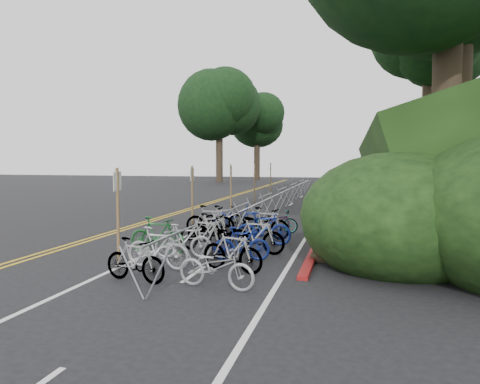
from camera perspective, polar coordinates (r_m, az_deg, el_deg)
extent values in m
plane|color=black|center=(14.46, -14.76, -7.10)|extent=(120.00, 120.00, 0.00)
cube|color=gold|center=(24.33, -8.01, -2.52)|extent=(0.12, 80.00, 0.01)
cube|color=gold|center=(24.23, -7.35, -2.55)|extent=(0.12, 80.00, 0.01)
cube|color=silver|center=(23.36, -0.80, -2.75)|extent=(0.12, 80.00, 0.01)
cube|color=silver|center=(22.69, 9.54, -3.01)|extent=(0.12, 80.00, 0.01)
cube|color=silver|center=(11.43, -5.67, -9.93)|extent=(0.10, 1.60, 0.01)
cube|color=silver|center=(17.10, 1.02, -5.25)|extent=(0.10, 1.60, 0.01)
cube|color=silver|center=(22.93, 4.30, -2.89)|extent=(0.10, 1.60, 0.01)
cube|color=silver|center=(28.84, 6.24, -1.49)|extent=(0.10, 1.60, 0.01)
cube|color=silver|center=(34.77, 7.51, -0.57)|extent=(0.10, 1.60, 0.01)
cube|color=silver|center=(40.73, 8.42, 0.09)|extent=(0.10, 1.60, 0.01)
cube|color=silver|center=(46.69, 9.09, 0.58)|extent=(0.10, 1.60, 0.01)
cube|color=maroon|center=(24.64, 11.04, -2.37)|extent=(0.25, 28.00, 0.10)
cube|color=black|center=(35.12, 24.72, 3.71)|extent=(12.32, 44.00, 9.11)
cube|color=#382819|center=(34.57, 12.96, -0.53)|extent=(1.40, 44.00, 0.16)
ellipsoid|color=#284C19|center=(15.57, 15.09, -2.45)|extent=(2.00, 2.80, 1.60)
ellipsoid|color=#284C19|center=(20.54, 17.01, 0.47)|extent=(2.60, 3.64, 2.08)
ellipsoid|color=#284C19|center=(26.59, 18.86, 2.14)|extent=(2.20, 3.08, 1.76)
ellipsoid|color=#284C19|center=(32.50, 15.43, 1.75)|extent=(3.00, 4.20, 2.40)
ellipsoid|color=#284C19|center=(38.52, 16.20, 2.31)|extent=(2.40, 3.36, 1.92)
ellipsoid|color=#284C19|center=(42.58, 17.73, 3.35)|extent=(2.80, 3.92, 2.24)
ellipsoid|color=#284C19|center=(18.56, 14.24, -1.85)|extent=(1.80, 2.52, 1.44)
ellipsoid|color=#284C19|center=(30.64, 19.70, 3.48)|extent=(3.20, 4.48, 2.56)
ellipsoid|color=black|center=(13.11, 18.88, -2.97)|extent=(5.28, 6.16, 3.52)
cylinder|color=#2D2319|center=(15.79, 23.81, 9.65)|extent=(0.84, 0.84, 6.40)
cylinder|color=#2D2319|center=(25.06, 23.69, 11.56)|extent=(0.89, 0.89, 7.38)
cylinder|color=#2D2319|center=(33.48, 25.62, 11.57)|extent=(0.95, 0.95, 8.37)
cylinder|color=#2D2319|center=(41.02, 21.85, 8.60)|extent=(0.87, 0.87, 6.89)
ellipsoid|color=black|center=(42.00, 22.08, 17.06)|extent=(9.19, 9.19, 8.73)
cylinder|color=#2D2319|center=(49.38, 23.46, 9.12)|extent=(0.92, 0.92, 7.88)
ellipsoid|color=black|center=(50.58, 23.70, 17.28)|extent=(10.94, 10.94, 10.39)
cylinder|color=#2D2319|center=(56.71, -2.53, 4.45)|extent=(0.84, 0.84, 6.40)
ellipsoid|color=black|center=(57.05, -2.55, 10.31)|extent=(8.75, 8.75, 8.31)
cylinder|color=#2D2319|center=(63.76, 2.08, 4.18)|extent=(0.82, 0.82, 5.91)
ellipsoid|color=black|center=(63.99, 2.09, 8.89)|extent=(7.66, 7.66, 7.27)
cylinder|color=#8F929A|center=(10.67, -8.18, -5.17)|extent=(0.05, 3.18, 0.05)
cylinder|color=#8F929A|center=(9.56, -13.10, -9.55)|extent=(0.54, 0.04, 1.04)
cylinder|color=#8F929A|center=(9.33, -9.98, -9.85)|extent=(0.54, 0.04, 1.04)
cylinder|color=#8F929A|center=(12.23, -6.78, -6.50)|extent=(0.54, 0.04, 1.04)
cylinder|color=#8F929A|center=(12.05, -4.27, -6.64)|extent=(0.54, 0.04, 1.04)
cylinder|color=#8F929A|center=(16.00, -0.11, -1.74)|extent=(0.05, 3.00, 0.05)
cylinder|color=#8F929A|center=(14.80, -2.46, -4.46)|extent=(0.58, 0.04, 1.13)
cylinder|color=#8F929A|center=(14.66, -0.35, -4.54)|extent=(0.58, 0.04, 1.13)
cylinder|color=#8F929A|center=(17.49, 0.09, -3.15)|extent=(0.58, 0.04, 1.13)
cylinder|color=#8F929A|center=(17.36, 1.89, -3.20)|extent=(0.58, 0.04, 1.13)
cylinder|color=#8F929A|center=(20.88, 3.15, -0.41)|extent=(0.05, 3.00, 0.05)
cylinder|color=#8F929A|center=(19.62, 1.59, -2.37)|extent=(0.58, 0.04, 1.13)
cylinder|color=#8F929A|center=(19.51, 3.20, -2.41)|extent=(0.58, 0.04, 1.13)
cylinder|color=#8F929A|center=(22.35, 3.09, -1.60)|extent=(0.58, 0.04, 1.13)
cylinder|color=#8F929A|center=(22.25, 4.51, -1.63)|extent=(0.58, 0.04, 1.13)
cylinder|color=#8F929A|center=(25.80, 5.17, 0.42)|extent=(0.05, 3.00, 0.05)
cylinder|color=#8F929A|center=(24.50, 4.04, -1.11)|extent=(0.58, 0.04, 1.13)
cylinder|color=#8F929A|center=(24.42, 5.33, -1.13)|extent=(0.58, 0.04, 1.13)
cylinder|color=#8F929A|center=(27.26, 5.02, -0.60)|extent=(0.58, 0.04, 1.13)
cylinder|color=#8F929A|center=(27.18, 6.19, -0.62)|extent=(0.58, 0.04, 1.13)
cylinder|color=#8F929A|center=(30.74, 6.55, 0.99)|extent=(0.05, 3.00, 0.05)
cylinder|color=#8F929A|center=(29.43, 5.66, -0.26)|extent=(0.58, 0.04, 1.13)
cylinder|color=#8F929A|center=(29.36, 6.74, -0.28)|extent=(0.58, 0.04, 1.13)
cylinder|color=#8F929A|center=(32.20, 6.35, 0.10)|extent=(0.58, 0.04, 1.13)
cylinder|color=#8F929A|center=(32.13, 7.34, 0.08)|extent=(0.58, 0.04, 1.13)
cylinder|color=#8F929A|center=(35.70, 7.54, 1.39)|extent=(0.05, 3.00, 0.05)
cylinder|color=#8F929A|center=(34.38, 6.82, 0.34)|extent=(0.58, 0.04, 1.13)
cylinder|color=#8F929A|center=(34.32, 7.75, 0.33)|extent=(0.58, 0.04, 1.13)
cylinder|color=#8F929A|center=(37.15, 7.33, 0.61)|extent=(0.58, 0.04, 1.13)
cylinder|color=#8F929A|center=(37.10, 8.19, 0.60)|extent=(0.58, 0.04, 1.13)
cylinder|color=brown|center=(12.59, -14.66, -2.90)|extent=(0.08, 0.08, 2.54)
cube|color=silver|center=(12.51, -14.73, 1.27)|extent=(0.02, 0.40, 0.50)
cylinder|color=brown|center=(18.59, -5.84, -0.65)|extent=(0.08, 0.08, 2.50)
cube|color=silver|center=(18.54, -5.86, 2.12)|extent=(0.02, 0.40, 0.50)
cylinder|color=brown|center=(24.31, -1.12, 0.46)|extent=(0.08, 0.08, 2.50)
cube|color=silver|center=(24.28, -1.13, 2.58)|extent=(0.02, 0.40, 0.50)
cylinder|color=brown|center=(30.15, 1.78, 1.14)|extent=(0.08, 0.08, 2.50)
cube|color=silver|center=(30.12, 1.79, 2.85)|extent=(0.02, 0.40, 0.50)
cylinder|color=brown|center=(36.03, 3.74, 1.60)|extent=(0.08, 0.08, 2.50)
cube|color=silver|center=(36.01, 3.75, 3.03)|extent=(0.02, 0.40, 0.50)
imported|color=#144C1E|center=(13.80, -10.03, -5.25)|extent=(0.76, 1.88, 1.09)
imported|color=slate|center=(10.85, -12.67, -8.09)|extent=(0.87, 1.72, 1.00)
imported|color=#9E9EA3|center=(10.09, -2.91, -9.09)|extent=(0.93, 1.86, 0.93)
imported|color=#9E9EA3|center=(12.00, -10.00, -6.74)|extent=(0.74, 1.81, 1.06)
imported|color=slate|center=(11.50, -0.97, -7.21)|extent=(1.01, 1.78, 1.03)
imported|color=#9E9EA3|center=(13.19, -6.90, -5.95)|extent=(0.89, 1.66, 0.96)
imported|color=navy|center=(12.76, 0.18, -6.32)|extent=(0.78, 1.60, 0.93)
imported|color=slate|center=(14.10, -4.48, -5.08)|extent=(1.00, 1.83, 1.06)
imported|color=slate|center=(13.70, 1.95, -5.31)|extent=(0.81, 1.84, 1.07)
imported|color=slate|center=(15.39, -3.50, -4.44)|extent=(0.48, 1.65, 0.99)
imported|color=navy|center=(15.05, 2.89, -4.49)|extent=(0.66, 1.81, 1.07)
imported|color=slate|center=(16.92, -3.66, -3.49)|extent=(0.53, 1.83, 1.10)
imported|color=slate|center=(16.25, 3.09, -3.81)|extent=(0.98, 1.89, 1.09)
imported|color=slate|center=(18.02, -2.04, -3.20)|extent=(1.02, 1.70, 0.99)
imported|color=slate|center=(17.69, 4.46, -3.54)|extent=(0.80, 1.72, 0.87)
imported|color=navy|center=(18.95, -0.57, -2.92)|extent=(1.05, 1.89, 0.94)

